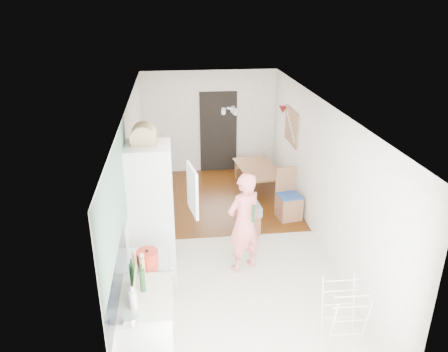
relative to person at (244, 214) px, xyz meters
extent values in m
cube|color=beige|center=(-0.14, 0.81, -0.98)|extent=(3.20, 7.00, 0.01)
cube|color=#612E0C|center=(-0.14, 2.66, -0.97)|extent=(3.20, 3.30, 0.01)
cube|color=slate|center=(-1.73, -1.19, 0.87)|extent=(0.02, 3.00, 1.30)
cube|color=black|center=(-1.72, -1.74, 0.17)|extent=(0.02, 1.90, 0.50)
cube|color=black|center=(0.06, 4.29, 0.02)|extent=(0.90, 0.04, 2.00)
cube|color=silver|center=(-1.44, -1.74, -0.55)|extent=(0.60, 0.90, 0.86)
cube|color=beige|center=(-1.44, -1.74, -0.09)|extent=(0.62, 0.92, 0.06)
cube|color=silver|center=(-1.44, -0.99, -0.54)|extent=(0.60, 0.60, 0.88)
cube|color=silver|center=(-1.44, -0.99, -0.08)|extent=(0.60, 0.60, 0.04)
cube|color=silver|center=(-1.41, 0.03, 0.10)|extent=(0.66, 0.66, 2.15)
cube|color=silver|center=(-0.80, -0.27, 0.57)|extent=(0.14, 0.56, 0.70)
cube|color=white|center=(-1.10, 0.03, 0.57)|extent=(0.02, 0.52, 0.66)
cube|color=tan|center=(1.44, 2.71, 0.57)|extent=(0.03, 0.90, 0.70)
cube|color=#986E45|center=(1.43, 2.71, 0.57)|extent=(0.00, 0.94, 0.74)
cone|color=maroon|center=(1.40, 3.36, 0.77)|extent=(0.18, 0.18, 0.16)
imported|color=#E4736D|center=(0.00, 0.00, 0.00)|extent=(0.85, 0.74, 1.95)
imported|color=#986E45|center=(0.86, 3.05, -0.76)|extent=(0.84, 1.33, 0.44)
cube|color=gray|center=(0.29, 1.11, -0.49)|extent=(0.42, 0.42, 0.18)
cylinder|color=red|center=(-1.43, -1.07, 0.03)|extent=(0.30, 0.30, 0.17)
cylinder|color=silver|center=(-1.56, -2.17, -0.01)|extent=(0.21, 0.21, 0.09)
cylinder|color=#1B3F1E|center=(0.11, -0.19, 0.10)|extent=(0.06, 0.06, 0.27)
cylinder|color=#1B3F1E|center=(-1.58, -1.52, 0.09)|extent=(0.07, 0.07, 0.29)
cylinder|color=#1B3F1E|center=(-1.46, -1.65, 0.09)|extent=(0.08, 0.08, 0.29)
cylinder|color=silver|center=(-1.55, -1.95, 0.05)|extent=(0.11, 0.11, 0.22)
cylinder|color=tan|center=(-1.58, -1.21, 0.04)|extent=(0.06, 0.06, 0.20)
cylinder|color=tan|center=(-1.48, -1.33, 0.06)|extent=(0.08, 0.08, 0.24)
camera|label=1|loc=(-1.02, -5.91, 3.13)|focal=35.00mm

